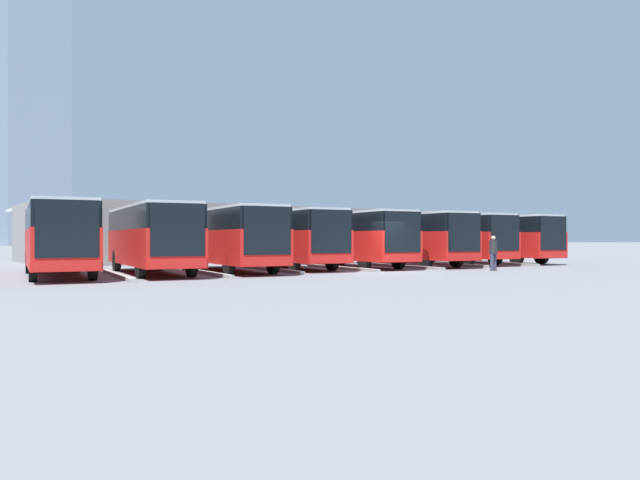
# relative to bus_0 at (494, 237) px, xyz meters

# --- Properties ---
(ground_plane) EXTENTS (600.00, 600.00, 0.00)m
(ground_plane) POSITION_rel_bus_0_xyz_m (14.15, 5.04, -1.77)
(ground_plane) COLOR slate
(bus_0) EXTENTS (3.94, 10.87, 3.16)m
(bus_0) POSITION_rel_bus_0_xyz_m (0.00, 0.00, 0.00)
(bus_0) COLOR red
(bus_0) RESTS_ON ground_plane
(curb_divider_0) EXTENTS (1.38, 7.88, 0.15)m
(curb_divider_0) POSITION_rel_bus_0_xyz_m (2.02, 1.57, -1.69)
(curb_divider_0) COLOR #9E9E99
(curb_divider_0) RESTS_ON ground_plane
(bus_1) EXTENTS (3.94, 10.87, 3.16)m
(bus_1) POSITION_rel_bus_0_xyz_m (4.04, -0.40, 0.00)
(bus_1) COLOR red
(bus_1) RESTS_ON ground_plane
(curb_divider_1) EXTENTS (1.38, 7.88, 0.15)m
(curb_divider_1) POSITION_rel_bus_0_xyz_m (6.06, 1.17, -1.69)
(curb_divider_1) COLOR #9E9E99
(curb_divider_1) RESTS_ON ground_plane
(bus_2) EXTENTS (3.94, 10.87, 3.16)m
(bus_2) POSITION_rel_bus_0_xyz_m (8.09, 0.16, 0.00)
(bus_2) COLOR red
(bus_2) RESTS_ON ground_plane
(curb_divider_2) EXTENTS (1.38, 7.88, 0.15)m
(curb_divider_2) POSITION_rel_bus_0_xyz_m (10.10, 1.73, -1.69)
(curb_divider_2) COLOR #9E9E99
(curb_divider_2) RESTS_ON ground_plane
(bus_3) EXTENTS (3.94, 10.87, 3.16)m
(bus_3) POSITION_rel_bus_0_xyz_m (12.13, -0.27, 0.00)
(bus_3) COLOR red
(bus_3) RESTS_ON ground_plane
(curb_divider_3) EXTENTS (1.38, 7.88, 0.15)m
(curb_divider_3) POSITION_rel_bus_0_xyz_m (14.15, 1.30, -1.69)
(curb_divider_3) COLOR #9E9E99
(curb_divider_3) RESTS_ON ground_plane
(bus_4) EXTENTS (3.94, 10.87, 3.16)m
(bus_4) POSITION_rel_bus_0_xyz_m (16.17, -0.83, 0.00)
(bus_4) COLOR red
(bus_4) RESTS_ON ground_plane
(curb_divider_4) EXTENTS (1.38, 7.88, 0.15)m
(curb_divider_4) POSITION_rel_bus_0_xyz_m (18.19, 0.74, -1.69)
(curb_divider_4) COLOR #9E9E99
(curb_divider_4) RESTS_ON ground_plane
(bus_5) EXTENTS (3.94, 10.87, 3.16)m
(bus_5) POSITION_rel_bus_0_xyz_m (20.21, 0.11, 0.00)
(bus_5) COLOR red
(bus_5) RESTS_ON ground_plane
(curb_divider_5) EXTENTS (1.38, 7.88, 0.15)m
(curb_divider_5) POSITION_rel_bus_0_xyz_m (22.23, 1.68, -1.69)
(curb_divider_5) COLOR #9E9E99
(curb_divider_5) RESTS_ON ground_plane
(bus_6) EXTENTS (3.94, 10.87, 3.16)m
(bus_6) POSITION_rel_bus_0_xyz_m (24.26, 0.14, 0.00)
(bus_6) COLOR red
(bus_6) RESTS_ON ground_plane
(curb_divider_6) EXTENTS (1.38, 7.88, 0.15)m
(curb_divider_6) POSITION_rel_bus_0_xyz_m (26.28, 1.72, -1.69)
(curb_divider_6) COLOR #9E9E99
(curb_divider_6) RESTS_ON ground_plane
(bus_7) EXTENTS (3.94, 10.87, 3.16)m
(bus_7) POSITION_rel_bus_0_xyz_m (28.30, -0.10, 0.00)
(bus_7) COLOR red
(bus_7) RESTS_ON ground_plane
(pedestrian) EXTENTS (0.43, 0.43, 1.80)m
(pedestrian) POSITION_rel_bus_0_xyz_m (8.83, 7.33, -0.80)
(pedestrian) COLOR #38384C
(pedestrian) RESTS_ON ground_plane
(station_building) EXTENTS (25.64, 15.07, 4.05)m
(station_building) POSITION_rel_bus_0_xyz_m (14.15, -15.94, 0.29)
(station_building) COLOR gray
(station_building) RESTS_ON ground_plane
(office_tower) EXTENTS (14.69, 14.69, 68.58)m
(office_tower) POSITION_rel_bus_0_xyz_m (3.79, -144.89, 31.92)
(office_tower) COLOR #7F8EA3
(office_tower) RESTS_ON ground_plane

